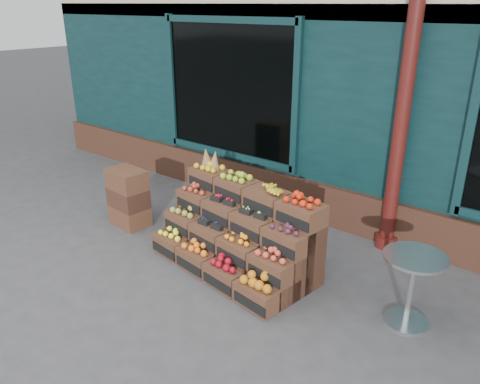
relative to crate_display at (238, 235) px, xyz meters
The scene contains 6 objects.
ground 0.62m from the crate_display, 83.68° to the right, with size 60.00×60.00×0.00m, color #3E3E40.
shop_facade 5.05m from the crate_display, 89.32° to the left, with size 12.00×6.24×4.80m.
crate_display is the anchor object (origin of this frame).
spare_crates 1.93m from the crate_display, behind, with size 0.59×0.44×0.84m.
bistro_table 2.06m from the crate_display, ahead, with size 0.61×0.61×0.77m.
shopkeeper 3.07m from the crate_display, 125.98° to the left, with size 0.72×0.47×1.97m, color #1E692B.
Camera 1 is at (3.13, -3.45, 3.01)m, focal length 35.00 mm.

